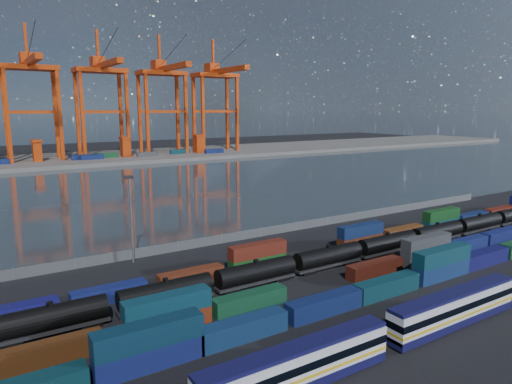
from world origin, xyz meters
TOP-DOWN VIEW (x-y plane):
  - ground at (0.00, 0.00)m, footprint 700.00×700.00m
  - harbor_water at (0.00, 105.00)m, footprint 700.00×700.00m
  - far_quay at (0.00, 210.00)m, footprint 700.00×70.00m
  - distant_mountains at (63.02, 1600.00)m, footprint 2470.00×1100.00m
  - passenger_train at (-27.83, -22.18)m, footprint 75.15×2.86m
  - container_row_south at (-21.28, -10.15)m, footprint 139.17×2.52m
  - container_row_mid at (-23.15, -3.16)m, footprint 128.45×2.37m
  - container_row_north at (19.18, 10.31)m, footprint 139.84×2.28m
  - tanker_string at (6.75, 3.85)m, footprint 122.98×3.11m
  - waterfront_fence at (-0.00, 28.00)m, footprint 160.12×0.12m
  - yard_light_mast at (-30.00, 26.00)m, footprint 1.60×0.40m
  - gantry_cranes at (-7.50, 203.12)m, footprint 202.21×52.24m
  - quay_containers at (-11.00, 195.46)m, footprint 172.58×10.99m
  - straddle_carriers at (-2.50, 200.00)m, footprint 140.00×7.00m

SIDE VIEW (x-z plane):
  - ground at x=0.00m, z-range 0.00..0.00m
  - harbor_water at x=0.00m, z-range 0.01..0.01m
  - far_quay at x=0.00m, z-range 0.00..2.00m
  - waterfront_fence at x=0.00m, z-range -0.10..2.10m
  - container_row_north at x=19.18m, z-range -0.52..4.34m
  - container_row_mid at x=-23.15m, z-range -0.49..4.56m
  - container_row_south at x=-21.28m, z-range -0.63..4.74m
  - tanker_string at x=6.75m, z-range 0.01..4.46m
  - passenger_train at x=-27.83m, z-range 0.01..4.92m
  - quay_containers at x=-11.00m, z-range 2.00..4.60m
  - straddle_carriers at x=-2.50m, z-range 2.27..13.37m
  - yard_light_mast at x=-30.00m, z-range 1.00..17.60m
  - gantry_cranes at x=-7.50m, z-range 7.99..78.74m
  - distant_mountains at x=63.02m, z-range -39.71..480.29m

